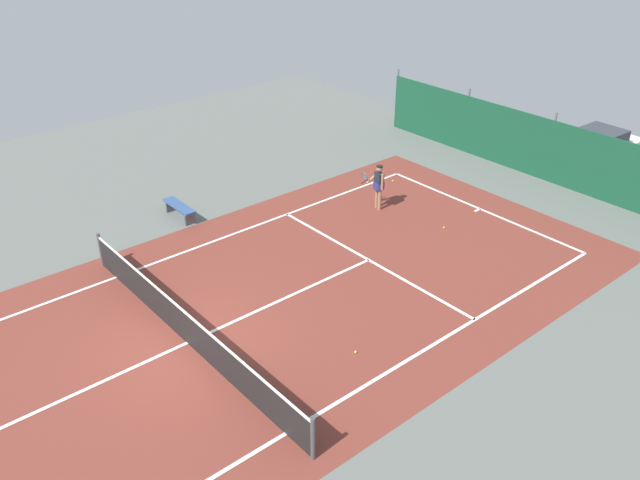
{
  "coord_description": "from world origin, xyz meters",
  "views": [
    {
      "loc": [
        12.59,
        -6.23,
        10.58
      ],
      "look_at": [
        -0.72,
        5.04,
        0.9
      ],
      "focal_mm": 37.53,
      "sensor_mm": 36.0,
      "label": 1
    }
  ],
  "objects_px": {
    "tennis_ball_midcourt": "(393,181)",
    "parked_car": "(596,151)",
    "tennis_ball_by_sideline": "(444,228)",
    "courtside_bench": "(179,208)",
    "tennis_player": "(378,184)",
    "tennis_net": "(186,327)",
    "tennis_ball_near_player": "(356,352)"
  },
  "relations": [
    {
      "from": "tennis_ball_near_player",
      "to": "parked_car",
      "type": "bearing_deg",
      "value": 98.86
    },
    {
      "from": "parked_car",
      "to": "courtside_bench",
      "type": "height_order",
      "value": "parked_car"
    },
    {
      "from": "parked_car",
      "to": "tennis_net",
      "type": "bearing_deg",
      "value": -89.94
    },
    {
      "from": "parked_car",
      "to": "courtside_bench",
      "type": "relative_size",
      "value": 2.67
    },
    {
      "from": "tennis_ball_midcourt",
      "to": "tennis_ball_by_sideline",
      "type": "height_order",
      "value": "same"
    },
    {
      "from": "tennis_net",
      "to": "parked_car",
      "type": "distance_m",
      "value": 18.15
    },
    {
      "from": "tennis_player",
      "to": "tennis_ball_by_sideline",
      "type": "distance_m",
      "value": 2.78
    },
    {
      "from": "tennis_player",
      "to": "parked_car",
      "type": "xyz_separation_m",
      "value": [
        3.12,
        8.99,
        -0.12
      ]
    },
    {
      "from": "tennis_player",
      "to": "parked_car",
      "type": "height_order",
      "value": "parked_car"
    },
    {
      "from": "tennis_ball_near_player",
      "to": "tennis_ball_by_sideline",
      "type": "height_order",
      "value": "same"
    },
    {
      "from": "courtside_bench",
      "to": "tennis_ball_by_sideline",
      "type": "bearing_deg",
      "value": 44.68
    },
    {
      "from": "tennis_ball_midcourt",
      "to": "tennis_ball_by_sideline",
      "type": "bearing_deg",
      "value": -20.89
    },
    {
      "from": "tennis_player",
      "to": "parked_car",
      "type": "relative_size",
      "value": 0.38
    },
    {
      "from": "tennis_ball_midcourt",
      "to": "courtside_bench",
      "type": "relative_size",
      "value": 0.04
    },
    {
      "from": "tennis_ball_near_player",
      "to": "courtside_bench",
      "type": "xyz_separation_m",
      "value": [
        -9.38,
        0.42,
        0.34
      ]
    },
    {
      "from": "tennis_ball_by_sideline",
      "to": "parked_car",
      "type": "bearing_deg",
      "value": 86.04
    },
    {
      "from": "tennis_ball_near_player",
      "to": "tennis_ball_midcourt",
      "type": "distance_m",
      "value": 10.66
    },
    {
      "from": "tennis_ball_midcourt",
      "to": "tennis_net",
      "type": "bearing_deg",
      "value": -71.81
    },
    {
      "from": "tennis_ball_near_player",
      "to": "parked_car",
      "type": "distance_m",
      "value": 15.34
    },
    {
      "from": "tennis_net",
      "to": "parked_car",
      "type": "height_order",
      "value": "parked_car"
    },
    {
      "from": "tennis_ball_midcourt",
      "to": "tennis_ball_by_sideline",
      "type": "xyz_separation_m",
      "value": [
        3.82,
        -1.46,
        0.0
      ]
    },
    {
      "from": "tennis_net",
      "to": "parked_car",
      "type": "bearing_deg",
      "value": 87.76
    },
    {
      "from": "tennis_ball_by_sideline",
      "to": "courtside_bench",
      "type": "relative_size",
      "value": 0.04
    },
    {
      "from": "tennis_player",
      "to": "tennis_ball_by_sideline",
      "type": "bearing_deg",
      "value": -150.61
    },
    {
      "from": "tennis_net",
      "to": "parked_car",
      "type": "xyz_separation_m",
      "value": [
        0.71,
        18.13,
        0.33
      ]
    },
    {
      "from": "tennis_net",
      "to": "courtside_bench",
      "type": "distance_m",
      "value": 7.18
    },
    {
      "from": "tennis_player",
      "to": "tennis_ball_midcourt",
      "type": "height_order",
      "value": "tennis_player"
    },
    {
      "from": "tennis_player",
      "to": "tennis_ball_by_sideline",
      "type": "relative_size",
      "value": 24.85
    },
    {
      "from": "tennis_ball_midcourt",
      "to": "parked_car",
      "type": "distance_m",
      "value": 8.21
    },
    {
      "from": "courtside_bench",
      "to": "tennis_player",
      "type": "bearing_deg",
      "value": 55.74
    },
    {
      "from": "tennis_player",
      "to": "courtside_bench",
      "type": "xyz_separation_m",
      "value": [
        -3.9,
        -5.73,
        -0.59
      ]
    },
    {
      "from": "tennis_ball_near_player",
      "to": "courtside_bench",
      "type": "distance_m",
      "value": 9.39
    }
  ]
}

